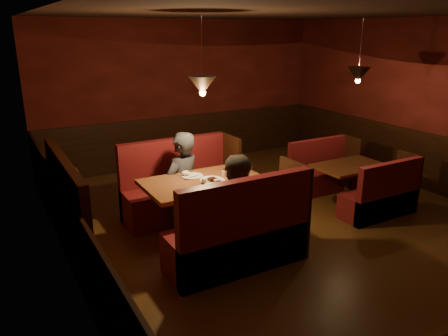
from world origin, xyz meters
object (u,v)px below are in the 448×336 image
main_table (205,194)px  diner_b (241,193)px  main_bench_far (180,192)px  second_table (349,175)px  second_bench_near (382,199)px  second_bench_far (321,174)px  main_bench_near (241,239)px  diner_a (182,168)px

main_table → diner_b: bearing=-73.7°
main_bench_far → second_table: main_bench_far is taller
main_bench_far → second_bench_near: 3.03m
main_bench_far → second_bench_far: main_bench_far is taller
main_bench_far → second_table: size_ratio=1.52×
main_bench_far → second_bench_near: main_bench_far is taller
second_table → second_bench_far: bearing=87.8°
main_bench_near → second_bench_far: size_ratio=1.37×
second_table → diner_a: bearing=169.1°
diner_a → second_table: bearing=146.6°
main_table → second_table: (2.61, 0.03, -0.17)m
second_bench_far → second_bench_near: bearing=-90.0°
second_table → second_bench_near: second_bench_near is taller
main_bench_far → diner_b: (0.16, -1.48, 0.45)m
main_bench_far → diner_a: bearing=-107.2°
second_bench_far → diner_a: (-2.72, -0.15, 0.58)m
main_bench_near → main_bench_far: bearing=90.0°
second_bench_far → main_table: bearing=-165.2°
diner_a → main_bench_near: bearing=71.6°
diner_a → diner_b: diner_a is taller
main_table → diner_a: 0.59m
main_bench_far → second_bench_far: (2.62, -0.18, -0.09)m
diner_b → main_bench_near: bearing=-130.2°
second_bench_far → second_bench_near: 1.34m
main_table → main_bench_near: 0.92m
main_table → diner_a: size_ratio=0.90×
second_bench_near → diner_a: (-2.72, 1.19, 0.58)m
second_bench_near → diner_b: bearing=179.1°
main_bench_near → second_bench_near: (2.62, 0.24, -0.09)m
second_table → second_bench_near: bearing=-87.8°
main_table → second_bench_far: main_table is taller
second_bench_near → second_bench_far: bearing=90.0°
second_bench_far → main_bench_near: bearing=-148.9°
main_bench_far → diner_b: 1.56m
second_bench_near → second_table: bearing=92.2°
main_bench_far → second_bench_near: (2.62, -1.52, -0.09)m
main_bench_near → diner_b: diner_b is taller
main_bench_near → diner_a: (-0.10, 1.43, 0.49)m
main_table → diner_a: diner_a is taller
main_bench_near → second_bench_far: main_bench_near is taller
main_bench_near → diner_b: (0.16, 0.28, 0.45)m
main_bench_far → main_bench_near: bearing=-90.0°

